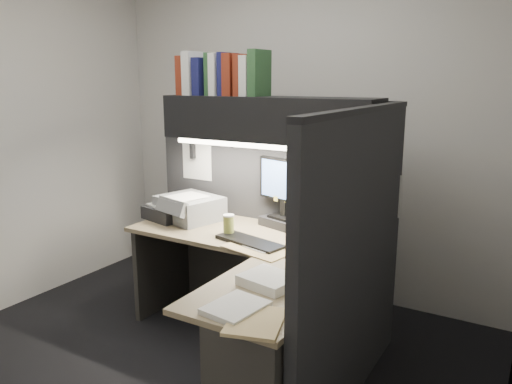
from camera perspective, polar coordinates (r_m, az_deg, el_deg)
floor at (r=3.37m, az=-7.41°, el=-18.90°), size 3.50×3.50×0.00m
wall_back at (r=4.17m, az=4.90°, el=7.03°), size 3.50×0.04×2.70m
wall_left at (r=4.22m, az=-27.17°, el=5.74°), size 0.04×3.00×2.70m
partition_back at (r=3.75m, az=1.36°, el=-2.11°), size 1.90×0.06×1.60m
partition_right at (r=2.73m, az=11.18°, el=-8.19°), size 0.06×1.50×1.60m
desk at (r=2.94m, az=-0.93°, el=-13.96°), size 1.70×1.53×0.73m
overhead_shelf at (r=3.44m, az=1.33°, el=8.36°), size 1.55×0.34×0.30m
task_light_tube at (r=3.33m, az=0.13°, el=5.28°), size 1.32×0.04×0.04m
monitor at (r=3.54m, az=3.22°, el=-0.95°), size 0.45×0.28×0.49m
keyboard at (r=3.23m, az=-0.72°, el=-5.71°), size 0.51×0.27×0.02m
mousepad at (r=3.12m, az=8.11°, el=-6.67°), size 0.25×0.24×0.00m
mouse at (r=3.13m, az=7.94°, el=-6.24°), size 0.06×0.09×0.03m
telephone at (r=3.25m, az=8.34°, el=-5.03°), size 0.27×0.28×0.10m
coffee_cup at (r=3.37m, az=-3.14°, el=-3.90°), size 0.09×0.09×0.14m
printer at (r=3.79m, az=-7.58°, el=-1.81°), size 0.52×0.47×0.17m
notebook_stack at (r=3.83m, az=-10.05°, el=-2.33°), size 0.37×0.33×0.10m
open_folder at (r=3.13m, az=0.45°, el=-6.45°), size 0.48×0.37×0.01m
paper_stack_a at (r=2.60m, az=1.50°, el=-10.04°), size 0.31×0.27×0.05m
paper_stack_b at (r=2.34m, az=-2.34°, el=-13.07°), size 0.25×0.30×0.03m
manila_stack at (r=2.23m, az=-0.03°, el=-14.59°), size 0.30×0.35×0.02m
binder_row at (r=3.62m, az=-3.86°, el=13.22°), size 0.67×0.26×0.31m
pinned_papers at (r=3.20m, az=4.26°, el=-0.09°), size 1.76×1.31×0.51m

